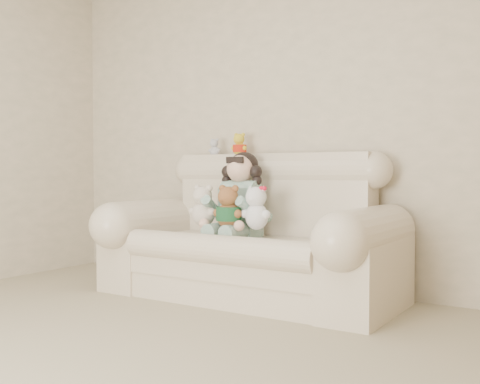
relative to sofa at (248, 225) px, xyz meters
name	(u,v)px	position (x,y,z in m)	size (l,w,h in m)	color
wall_back	(301,118)	(0.16, 0.50, 0.78)	(4.50, 4.50, 0.00)	#ABA288
sofa	(248,225)	(0.00, 0.00, 0.00)	(2.10, 0.95, 1.03)	beige
seated_child	(241,193)	(-0.11, 0.08, 0.22)	(0.38, 0.46, 0.63)	#266B54
brown_teddy	(229,203)	(-0.07, -0.14, 0.16)	(0.23, 0.17, 0.35)	brown
white_cat	(257,203)	(0.13, -0.10, 0.16)	(0.23, 0.17, 0.35)	white
cream_teddy	(203,202)	(-0.32, -0.10, 0.16)	(0.22, 0.17, 0.35)	silver
yellow_mini_bear	(240,143)	(-0.29, 0.34, 0.60)	(0.14, 0.11, 0.21)	gold
grey_mini_plush	(215,146)	(-0.53, 0.35, 0.58)	(0.11, 0.09, 0.17)	#B5B6BC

